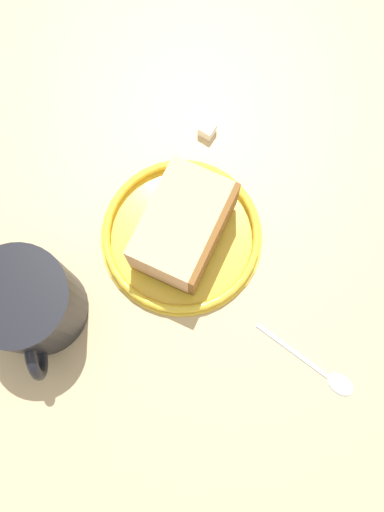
% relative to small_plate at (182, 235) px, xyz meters
% --- Properties ---
extents(ground_plane, '(1.37, 1.37, 0.02)m').
position_rel_small_plate_xyz_m(ground_plane, '(0.06, 0.03, -0.02)').
color(ground_plane, tan).
extents(small_plate, '(0.18, 0.18, 0.02)m').
position_rel_small_plate_xyz_m(small_plate, '(0.00, 0.00, 0.00)').
color(small_plate, yellow).
rests_on(small_plate, ground_plane).
extents(cake_slice, '(0.11, 0.08, 0.07)m').
position_rel_small_plate_xyz_m(cake_slice, '(-0.00, 0.00, 0.03)').
color(cake_slice, brown).
rests_on(cake_slice, small_plate).
extents(tea_mug, '(0.11, 0.10, 0.10)m').
position_rel_small_plate_xyz_m(tea_mug, '(0.14, -0.10, 0.04)').
color(tea_mug, black).
rests_on(tea_mug, ground_plane).
extents(teaspoon, '(0.03, 0.12, 0.01)m').
position_rel_small_plate_xyz_m(teaspoon, '(0.07, 0.20, -0.00)').
color(teaspoon, silver).
rests_on(teaspoon, ground_plane).
extents(sugar_cube, '(0.02, 0.02, 0.02)m').
position_rel_small_plate_xyz_m(sugar_cube, '(-0.12, -0.03, 0.00)').
color(sugar_cube, white).
rests_on(sugar_cube, ground_plane).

